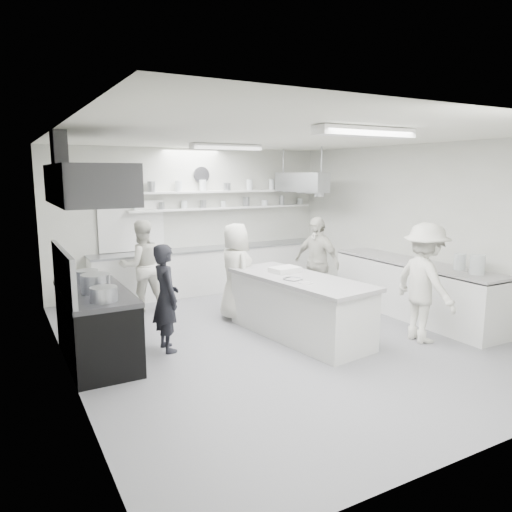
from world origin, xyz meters
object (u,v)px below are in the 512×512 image
cook_stove (166,298)px  back_counter (212,270)px  right_counter (414,290)px  cook_back (142,266)px  stove (97,328)px  prep_island (299,308)px

cook_stove → back_counter: bearing=-35.0°
right_counter → cook_back: (-4.05, 2.68, 0.36)m
cook_stove → stove: bearing=84.3°
right_counter → cook_stove: bearing=173.1°
cook_stove → cook_back: size_ratio=0.92×
right_counter → prep_island: right_counter is taller
back_counter → cook_back: 1.88m
back_counter → cook_stove: size_ratio=3.27×
right_counter → prep_island: size_ratio=1.38×
stove → prep_island: stove is taller
right_counter → cook_stove: cook_stove is taller
stove → cook_stove: (0.94, -0.08, 0.31)m
prep_island → back_counter: bearing=82.4°
right_counter → prep_island: bearing=177.4°
right_counter → cook_back: bearing=146.5°
back_counter → prep_island: size_ratio=2.09×
prep_island → cook_back: cook_back is taller
right_counter → cook_stove: 4.35m
cook_back → cook_stove: bearing=81.8°
prep_island → cook_back: size_ratio=1.44×
stove → right_counter: size_ratio=0.55×
back_counter → cook_stove: bearing=-124.2°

